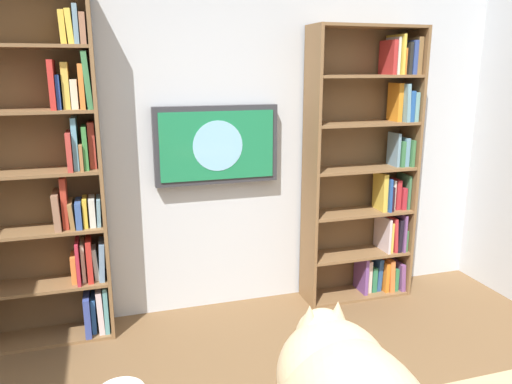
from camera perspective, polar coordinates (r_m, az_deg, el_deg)
The scene contains 4 objects.
wall_back at distance 3.47m, azimuth -5.67°, elevation 7.85°, with size 4.52×0.06×2.70m, color silver.
bookshelf_left at distance 3.79m, azimuth 13.11°, elevation 2.30°, with size 0.82×0.28×2.01m.
bookshelf_right at distance 3.29m, azimuth -22.37°, elevation 1.73°, with size 0.79×0.28×2.22m.
wall_mounted_tv at distance 3.41m, azimuth -4.53°, elevation 5.39°, with size 0.86×0.07×0.54m.
Camera 1 is at (0.67, 1.15, 1.73)m, focal length 34.79 mm.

